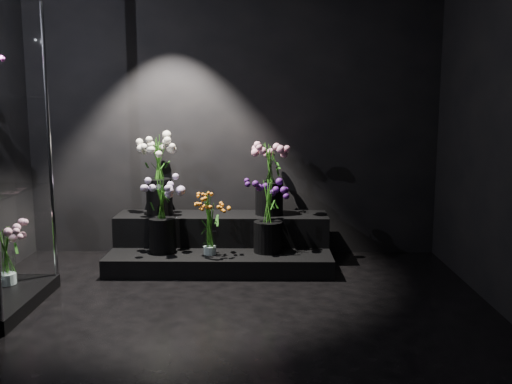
{
  "coord_description": "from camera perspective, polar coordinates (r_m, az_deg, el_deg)",
  "views": [
    {
      "loc": [
        0.3,
        -3.58,
        1.5
      ],
      "look_at": [
        0.24,
        1.2,
        0.74
      ],
      "focal_mm": 40.0,
      "sensor_mm": 36.0,
      "label": 1
    }
  ],
  "objects": [
    {
      "name": "bouquet_pink_roses",
      "position": [
        5.35,
        1.34,
        1.7
      ],
      "size": [
        0.37,
        0.37,
        0.68
      ],
      "rotation": [
        0.0,
        0.0,
        0.08
      ],
      "color": "black",
      "rests_on": "display_riser"
    },
    {
      "name": "bouquet_cream_roses",
      "position": [
        5.4,
        -9.71,
        2.49
      ],
      "size": [
        0.55,
        0.55,
        0.75
      ],
      "rotation": [
        0.0,
        0.0,
        0.37
      ],
      "color": "black",
      "rests_on": "display_riser"
    },
    {
      "name": "display_riser",
      "position": [
        5.36,
        -3.47,
        -5.19
      ],
      "size": [
        1.99,
        0.89,
        0.44
      ],
      "color": "black",
      "rests_on": "floor"
    },
    {
      "name": "floor",
      "position": [
        3.89,
        -3.86,
        -13.66
      ],
      "size": [
        4.0,
        4.0,
        0.0
      ],
      "primitive_type": "plane",
      "color": "black",
      "rests_on": "ground"
    },
    {
      "name": "wall_front",
      "position": [
        1.61,
        -10.05,
        5.28
      ],
      "size": [
        4.0,
        0.0,
        4.0
      ],
      "primitive_type": "plane",
      "rotation": [
        -1.57,
        0.0,
        0.0
      ],
      "color": "black",
      "rests_on": "floor"
    },
    {
      "name": "bouquet_orange_bells",
      "position": [
        5.0,
        -4.68,
        -3.13
      ],
      "size": [
        0.27,
        0.27,
        0.55
      ],
      "rotation": [
        0.0,
        0.0,
        -0.11
      ],
      "color": "white",
      "rests_on": "display_riser"
    },
    {
      "name": "bouquet_lilac",
      "position": [
        5.11,
        -9.42,
        -1.67
      ],
      "size": [
        0.52,
        0.52,
        0.66
      ],
      "rotation": [
        0.0,
        0.0,
        0.43
      ],
      "color": "black",
      "rests_on": "display_riser"
    },
    {
      "name": "wall_back",
      "position": [
        5.59,
        -2.38,
        8.01
      ],
      "size": [
        4.0,
        0.0,
        4.0
      ],
      "primitive_type": "plane",
      "rotation": [
        1.57,
        0.0,
        0.0
      ],
      "color": "black",
      "rests_on": "floor"
    },
    {
      "name": "bouquet_case_base_pink",
      "position": [
        4.79,
        -23.81,
        -5.64
      ],
      "size": [
        0.38,
        0.38,
        0.47
      ],
      "rotation": [
        0.0,
        0.0,
        -0.24
      ],
      "color": "white",
      "rests_on": "display_case"
    },
    {
      "name": "bouquet_purple",
      "position": [
        5.06,
        1.22,
        -2.12
      ],
      "size": [
        0.39,
        0.39,
        0.65
      ],
      "rotation": [
        0.0,
        0.0,
        -0.17
      ],
      "color": "black",
      "rests_on": "display_riser"
    }
  ]
}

